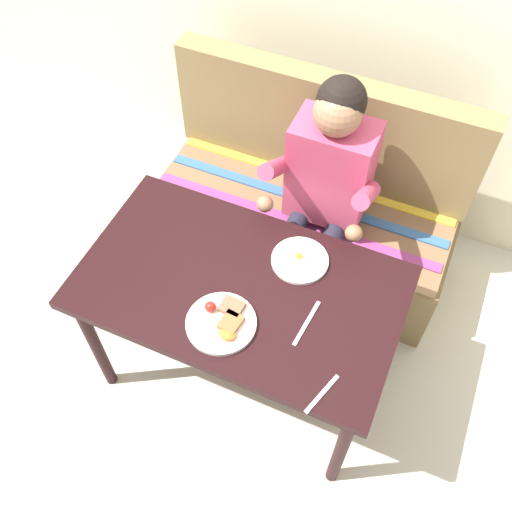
{
  "coord_description": "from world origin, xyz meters",
  "views": [
    {
      "loc": [
        0.52,
        -1.05,
        2.5
      ],
      "look_at": [
        0.0,
        0.15,
        0.72
      ],
      "focal_mm": 40.35,
      "sensor_mm": 36.0,
      "label": 1
    }
  ],
  "objects": [
    {
      "name": "person",
      "position": [
        0.12,
        0.59,
        0.74
      ],
      "size": [
        0.45,
        0.61,
        1.21
      ],
      "color": "#BE4163",
      "rests_on": "ground"
    },
    {
      "name": "knife",
      "position": [
        0.28,
        -0.05,
        0.73
      ],
      "size": [
        0.03,
        0.2,
        0.0
      ],
      "primitive_type": "cube",
      "rotation": [
        0.0,
        0.0,
        -0.1
      ],
      "color": "silver",
      "rests_on": "table"
    },
    {
      "name": "couch",
      "position": [
        0.0,
        0.76,
        0.33
      ],
      "size": [
        1.44,
        0.56,
        1.0
      ],
      "color": "olive",
      "rests_on": "ground"
    },
    {
      "name": "ground_plane",
      "position": [
        0.0,
        0.0,
        0.0
      ],
      "size": [
        8.0,
        8.0,
        0.0
      ],
      "primitive_type": "plane",
      "color": "beige"
    },
    {
      "name": "plate_breakfast",
      "position": [
        0.01,
        -0.17,
        0.74
      ],
      "size": [
        0.25,
        0.25,
        0.05
      ],
      "color": "white",
      "rests_on": "table"
    },
    {
      "name": "fork",
      "position": [
        0.42,
        -0.28,
        0.73
      ],
      "size": [
        0.07,
        0.17,
        0.0
      ],
      "primitive_type": "cube",
      "rotation": [
        0.0,
        0.0,
        -0.32
      ],
      "color": "silver",
      "rests_on": "table"
    },
    {
      "name": "plate_eggs",
      "position": [
        0.17,
        0.19,
        0.74
      ],
      "size": [
        0.22,
        0.22,
        0.04
      ],
      "color": "white",
      "rests_on": "table"
    },
    {
      "name": "table",
      "position": [
        0.0,
        0.0,
        0.65
      ],
      "size": [
        1.2,
        0.7,
        0.73
      ],
      "color": "black",
      "rests_on": "ground"
    }
  ]
}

